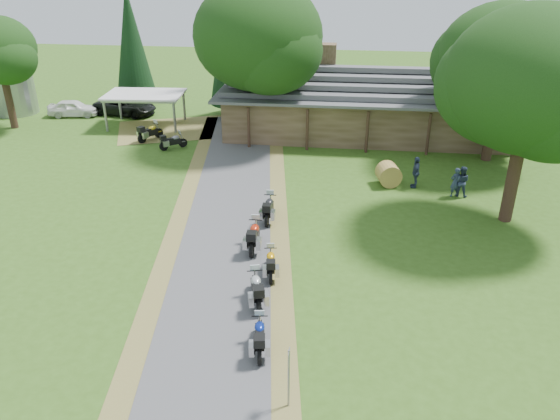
# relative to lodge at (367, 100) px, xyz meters

# --- Properties ---
(ground) EXTENTS (120.00, 120.00, 0.00)m
(ground) POSITION_rel_lodge_xyz_m (-6.00, -24.00, -2.45)
(ground) COLOR #365919
(ground) RESTS_ON ground
(driveway) EXTENTS (51.95, 51.95, 0.00)m
(driveway) POSITION_rel_lodge_xyz_m (-6.50, -20.00, -2.45)
(driveway) COLOR #48484A
(driveway) RESTS_ON ground
(lodge) EXTENTS (21.40, 9.40, 4.90)m
(lodge) POSITION_rel_lodge_xyz_m (0.00, 0.00, 0.00)
(lodge) COLOR brown
(lodge) RESTS_ON ground
(silo) EXTENTS (3.72, 3.72, 6.96)m
(silo) POSITION_rel_lodge_xyz_m (-28.71, 1.70, 1.03)
(silo) COLOR gray
(silo) RESTS_ON ground
(carport) EXTENTS (6.02, 4.22, 2.51)m
(carport) POSITION_rel_lodge_xyz_m (-16.73, -0.38, -1.20)
(carport) COLOR silver
(carport) RESTS_ON ground
(car_white_sedan) EXTENTS (2.86, 5.33, 1.69)m
(car_white_sedan) POSITION_rel_lodge_xyz_m (-23.55, 1.39, -1.60)
(car_white_sedan) COLOR white
(car_white_sedan) RESTS_ON ground
(car_dark_suv) EXTENTS (3.31, 5.89, 2.13)m
(car_dark_suv) POSITION_rel_lodge_xyz_m (-19.54, 2.38, -1.38)
(car_dark_suv) COLOR black
(car_dark_suv) RESTS_ON ground
(motorcycle_row_a) EXTENTS (0.85, 1.88, 1.24)m
(motorcycle_row_a) POSITION_rel_lodge_xyz_m (-4.03, -25.18, -1.83)
(motorcycle_row_a) COLOR navy
(motorcycle_row_a) RESTS_ON ground
(motorcycle_row_b) EXTENTS (1.14, 2.06, 1.34)m
(motorcycle_row_b) POSITION_rel_lodge_xyz_m (-4.58, -22.46, -1.78)
(motorcycle_row_b) COLOR #AEB1B7
(motorcycle_row_b) RESTS_ON ground
(motorcycle_row_c) EXTENTS (0.83, 1.84, 1.21)m
(motorcycle_row_c) POSITION_rel_lodge_xyz_m (-4.31, -20.40, -1.84)
(motorcycle_row_c) COLOR #EEA208
(motorcycle_row_c) RESTS_ON ground
(motorcycle_row_d) EXTENTS (0.74, 2.09, 1.41)m
(motorcycle_row_d) POSITION_rel_lodge_xyz_m (-5.37, -18.27, -1.74)
(motorcycle_row_d) COLOR red
(motorcycle_row_d) RESTS_ON ground
(motorcycle_row_e) EXTENTS (0.68, 2.01, 1.37)m
(motorcycle_row_e) POSITION_rel_lodge_xyz_m (-5.10, -15.30, -1.76)
(motorcycle_row_e) COLOR black
(motorcycle_row_e) RESTS_ON ground
(motorcycle_carport_a) EXTENTS (1.55, 2.03, 1.35)m
(motorcycle_carport_a) POSITION_rel_lodge_xyz_m (-15.27, -3.85, -1.77)
(motorcycle_carport_a) COLOR gold
(motorcycle_carport_a) RESTS_ON ground
(motorcycle_carport_b) EXTENTS (1.74, 1.54, 1.20)m
(motorcycle_carport_b) POSITION_rel_lodge_xyz_m (-13.11, -5.41, -1.85)
(motorcycle_carport_b) COLOR gray
(motorcycle_carport_b) RESTS_ON ground
(person_a) EXTENTS (0.67, 0.58, 1.96)m
(person_a) POSITION_rel_lodge_xyz_m (4.71, -11.18, -1.47)
(person_a) COLOR #2B3952
(person_a) RESTS_ON ground
(person_b) EXTENTS (0.68, 0.57, 2.06)m
(person_b) POSITION_rel_lodge_xyz_m (5.03, -11.13, -1.42)
(person_b) COLOR #2B3952
(person_b) RESTS_ON ground
(person_c) EXTENTS (0.49, 0.65, 2.17)m
(person_c) POSITION_rel_lodge_xyz_m (2.66, -10.17, -1.36)
(person_c) COLOR #2B3952
(person_c) RESTS_ON ground
(hay_bale) EXTENTS (1.53, 1.45, 1.31)m
(hay_bale) POSITION_rel_lodge_xyz_m (1.15, -10.00, -1.79)
(hay_bale) COLOR #A38A3C
(hay_bale) RESTS_ON ground
(sign_post) EXTENTS (0.38, 0.06, 2.14)m
(sign_post) POSITION_rel_lodge_xyz_m (-2.78, -27.64, -1.38)
(sign_post) COLOR gray
(sign_post) RESTS_ON ground
(oak_lodge_left) EXTENTS (8.60, 8.60, 11.71)m
(oak_lodge_left) POSITION_rel_lodge_xyz_m (-7.52, -2.82, 3.40)
(oak_lodge_left) COLOR #16340F
(oak_lodge_left) RESTS_ON ground
(oak_lodge_right) EXTENTS (7.88, 7.88, 10.42)m
(oak_lodge_right) POSITION_rel_lodge_xyz_m (7.75, -4.99, 2.76)
(oak_lodge_right) COLOR #16340F
(oak_lodge_right) RESTS_ON ground
(oak_driveway) EXTENTS (7.98, 7.98, 11.46)m
(oak_driveway) POSITION_rel_lodge_xyz_m (6.83, -13.88, 3.28)
(oak_driveway) COLOR #16340F
(oak_driveway) RESTS_ON ground
(oak_silo) EXTENTS (5.35, 5.35, 9.61)m
(oak_silo) POSITION_rel_lodge_xyz_m (-26.67, -2.15, 2.35)
(oak_silo) COLOR #16340F
(oak_silo) RESTS_ON ground
(cedar_near) EXTENTS (4.13, 4.13, 13.10)m
(cedar_near) POSITION_rel_lodge_xyz_m (-10.35, 3.08, 4.10)
(cedar_near) COLOR black
(cedar_near) RESTS_ON ground
(cedar_far) EXTENTS (3.36, 3.36, 9.86)m
(cedar_far) POSITION_rel_lodge_xyz_m (-19.51, 5.23, 2.48)
(cedar_far) COLOR black
(cedar_far) RESTS_ON ground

